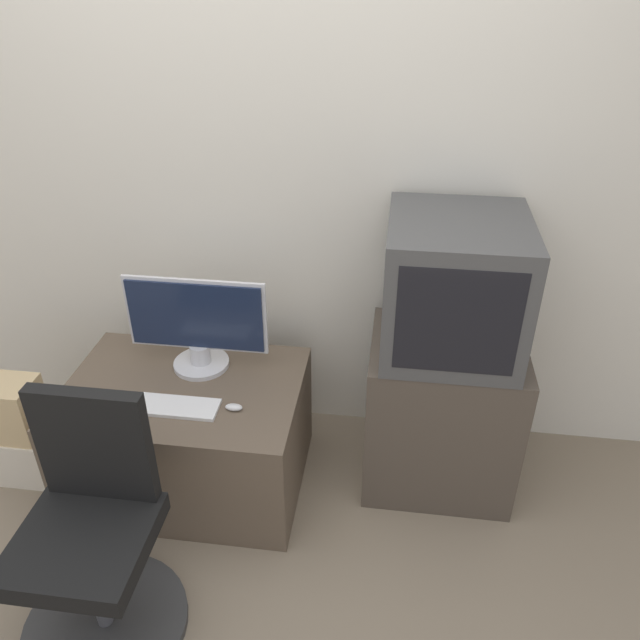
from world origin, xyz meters
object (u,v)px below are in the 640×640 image
at_px(mouse, 234,407).
at_px(office_chair, 94,546).
at_px(keyboard, 177,407).
at_px(crt_tv, 454,286).
at_px(cardboard_box_lower, 23,452).
at_px(main_monitor, 197,324).

bearing_deg(mouse, office_chair, -120.83).
bearing_deg(keyboard, crt_tv, 18.02).
distance_m(keyboard, cardboard_box_lower, 0.86).
distance_m(keyboard, mouse, 0.21).
height_order(mouse, crt_tv, crt_tv).
bearing_deg(cardboard_box_lower, mouse, -2.85).
height_order(keyboard, crt_tv, crt_tv).
bearing_deg(cardboard_box_lower, crt_tv, 8.26).
distance_m(keyboard, crt_tv, 1.13).
height_order(mouse, cardboard_box_lower, mouse).
bearing_deg(crt_tv, cardboard_box_lower, -171.74).
height_order(crt_tv, office_chair, crt_tv).
bearing_deg(office_chair, keyboard, 77.79).
height_order(main_monitor, mouse, main_monitor).
bearing_deg(office_chair, cardboard_box_lower, 137.37).
xyz_separation_m(crt_tv, cardboard_box_lower, (-1.76, -0.26, -0.80)).
relative_size(main_monitor, crt_tv, 1.06).
height_order(crt_tv, cardboard_box_lower, crt_tv).
relative_size(main_monitor, office_chair, 0.65).
relative_size(office_chair, cardboard_box_lower, 3.22).
height_order(main_monitor, crt_tv, crt_tv).
bearing_deg(mouse, cardboard_box_lower, 177.15).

